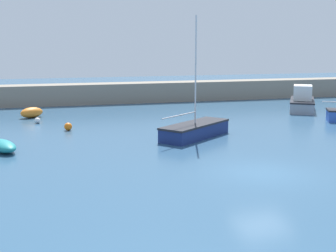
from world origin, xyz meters
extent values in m
cube|color=#2D5170|center=(0.00, 0.00, -0.10)|extent=(120.00, 120.00, 0.20)
cube|color=gray|center=(0.00, 26.10, 0.93)|extent=(63.03, 2.41, 1.87)
cube|color=navy|center=(-0.34, 8.27, 0.38)|extent=(5.12, 4.53, 0.75)
cube|color=black|center=(-0.34, 8.27, 0.81)|extent=(5.23, 4.62, 0.12)
cylinder|color=silver|center=(-0.34, 8.27, 4.00)|extent=(0.09, 0.09, 6.48)
cylinder|color=silver|center=(-1.65, 7.24, 1.56)|extent=(2.66, 2.12, 0.07)
ellipsoid|color=orange|center=(-9.92, 18.80, 0.40)|extent=(2.08, 1.82, 0.80)
ellipsoid|color=teal|center=(-11.33, 7.47, 0.31)|extent=(2.10, 2.94, 0.61)
cube|color=gray|center=(12.07, 16.68, 0.41)|extent=(4.28, 5.36, 0.83)
cube|color=black|center=(12.07, 16.68, 0.89)|extent=(4.36, 5.47, 0.12)
cube|color=silver|center=(11.88, 16.35, 1.50)|extent=(2.26, 2.43, 1.34)
sphere|color=white|center=(-9.51, 16.06, 0.21)|extent=(0.41, 0.41, 0.41)
sphere|color=orange|center=(-7.59, 12.66, 0.26)|extent=(0.51, 0.51, 0.51)
camera|label=1|loc=(-9.36, -18.02, 5.65)|focal=50.00mm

